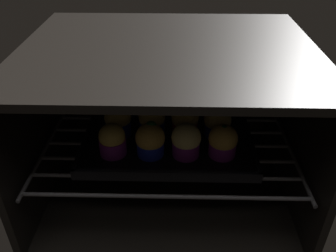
% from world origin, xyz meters
% --- Properties ---
extents(oven_cavity, '(0.59, 0.47, 0.37)m').
position_xyz_m(oven_cavity, '(0.00, 0.26, 0.17)').
color(oven_cavity, black).
rests_on(oven_cavity, ground).
extents(oven_rack, '(0.55, 0.42, 0.01)m').
position_xyz_m(oven_rack, '(0.00, 0.22, 0.14)').
color(oven_rack, '#4C494C').
rests_on(oven_rack, oven_cavity).
extents(baking_tray, '(0.37, 0.29, 0.02)m').
position_xyz_m(baking_tray, '(0.00, 0.21, 0.15)').
color(baking_tray, black).
rests_on(baking_tray, oven_rack).
extents(muffin_row0_col0, '(0.06, 0.06, 0.07)m').
position_xyz_m(muffin_row0_col0, '(-0.11, 0.14, 0.19)').
color(muffin_row0_col0, '#7A238C').
rests_on(muffin_row0_col0, baking_tray).
extents(muffin_row0_col1, '(0.06, 0.06, 0.07)m').
position_xyz_m(muffin_row0_col1, '(-0.03, 0.14, 0.19)').
color(muffin_row0_col1, '#1928B7').
rests_on(muffin_row0_col1, baking_tray).
extents(muffin_row0_col2, '(0.06, 0.06, 0.07)m').
position_xyz_m(muffin_row0_col2, '(0.04, 0.14, 0.19)').
color(muffin_row0_col2, '#7A238C').
rests_on(muffin_row0_col2, baking_tray).
extents(muffin_row0_col3, '(0.06, 0.06, 0.07)m').
position_xyz_m(muffin_row0_col3, '(0.11, 0.14, 0.19)').
color(muffin_row0_col3, '#7A238C').
rests_on(muffin_row0_col3, baking_tray).
extents(muffin_row1_col0, '(0.06, 0.06, 0.08)m').
position_xyz_m(muffin_row1_col0, '(-0.11, 0.21, 0.19)').
color(muffin_row1_col0, '#1928B7').
rests_on(muffin_row1_col0, baking_tray).
extents(muffin_row1_col1, '(0.06, 0.06, 0.07)m').
position_xyz_m(muffin_row1_col1, '(-0.04, 0.21, 0.19)').
color(muffin_row1_col1, '#1928B7').
rests_on(muffin_row1_col1, baking_tray).
extents(muffin_row1_col2, '(0.06, 0.06, 0.08)m').
position_xyz_m(muffin_row1_col2, '(0.04, 0.22, 0.19)').
color(muffin_row1_col2, red).
rests_on(muffin_row1_col2, baking_tray).
extents(muffin_row1_col3, '(0.06, 0.06, 0.07)m').
position_xyz_m(muffin_row1_col3, '(0.11, 0.21, 0.19)').
color(muffin_row1_col3, '#1928B7').
rests_on(muffin_row1_col3, baking_tray).
extents(muffin_row2_col0, '(0.06, 0.06, 0.07)m').
position_xyz_m(muffin_row2_col0, '(-0.12, 0.29, 0.19)').
color(muffin_row2_col0, silver).
rests_on(muffin_row2_col0, baking_tray).
extents(muffin_row2_col1, '(0.06, 0.06, 0.07)m').
position_xyz_m(muffin_row2_col1, '(-0.04, 0.29, 0.19)').
color(muffin_row2_col1, '#7A238C').
rests_on(muffin_row2_col1, baking_tray).
extents(muffin_row2_col2, '(0.06, 0.06, 0.07)m').
position_xyz_m(muffin_row2_col2, '(0.04, 0.29, 0.19)').
color(muffin_row2_col2, '#1928B7').
rests_on(muffin_row2_col2, baking_tray).
extents(muffin_row2_col3, '(0.06, 0.06, 0.07)m').
position_xyz_m(muffin_row2_col3, '(0.11, 0.28, 0.19)').
color(muffin_row2_col3, '#7A238C').
rests_on(muffin_row2_col3, baking_tray).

